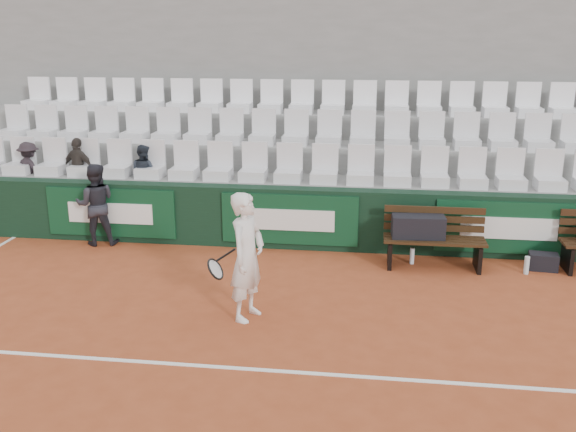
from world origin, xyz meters
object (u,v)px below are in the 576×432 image
Objects in this scene: sports_bag_left at (418,227)px; spectator_a at (27,145)px; spectator_c at (142,148)px; sports_bag_ground at (543,262)px; spectator_b at (77,144)px; water_bottle_far at (527,265)px; bench_left at (433,253)px; water_bottle_near at (412,256)px; ball_kid at (96,205)px; tennis_player at (247,257)px.

sports_bag_left is 6.89m from spectator_a.
spectator_c reaches higher than sports_bag_left.
sports_bag_ground is 7.88m from spectator_b.
sports_bag_ground is 1.55× the size of water_bottle_far.
sports_bag_ground is at bearing -166.02° from spectator_a.
spectator_c is (1.18, 0.00, -0.04)m from spectator_b.
bench_left is at bearing -175.35° from spectator_b.
spectator_c is at bearing -159.14° from spectator_a.
water_bottle_far reaches higher than sports_bag_ground.
sports_bag_ground is at bearing -172.31° from spectator_b.
water_bottle_near is at bearing -179.94° from sports_bag_ground.
water_bottle_far is 0.20× the size of ball_kid.
bench_left is 5.62× the size of water_bottle_far.
water_bottle_near is 0.23× the size of spectator_b.
tennis_player reaches higher than ball_kid.
bench_left is 1.37× the size of spectator_b.
water_bottle_near reaches higher than sports_bag_ground.
tennis_player is at bearing 151.01° from spectator_c.
spectator_a is (-8.33, 1.25, 1.37)m from water_bottle_far.
tennis_player is 1.46× the size of spectator_b.
water_bottle_far is at bearing -7.29° from water_bottle_near.
spectator_b is at bearing 169.25° from sports_bag_left.
spectator_a is at bearing 171.46° from water_bottle_far.
tennis_player reaches higher than water_bottle_near.
spectator_b reaches higher than spectator_a.
tennis_player is (-4.05, -2.20, 0.68)m from sports_bag_ground.
tennis_player is (-2.43, -2.09, 0.58)m from bench_left.
spectator_b is at bearing 170.41° from water_bottle_far.
tennis_player is 5.63m from spectator_a.
water_bottle_near is 4.89m from spectator_c.
ball_kid is 1.36× the size of spectator_a.
ball_kid reaches higher than sports_bag_left.
water_bottle_near is (-0.31, 0.11, -0.10)m from bench_left.
water_bottle_far is (1.34, -0.10, -0.09)m from bench_left.
sports_bag_ground is 1.93m from water_bottle_near.
sports_bag_left is at bearing -169.47° from spectator_c.
bench_left is at bearing -19.51° from water_bottle_near.
ball_kid reaches higher than sports_bag_ground.
water_bottle_near is at bearing -167.99° from spectator_a.
spectator_c reaches higher than water_bottle_near.
spectator_c reaches higher than bench_left.
ball_kid reaches higher than bench_left.
spectator_c reaches higher than tennis_player.
spectator_a is at bearing 15.38° from spectator_b.
ball_kid reaches higher than water_bottle_far.
water_bottle_far reaches higher than water_bottle_near.
ball_kid reaches higher than water_bottle_near.
bench_left reaches higher than water_bottle_near.
spectator_b is (-5.76, 1.04, 1.42)m from water_bottle_near.
spectator_b is 1.18m from spectator_c.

